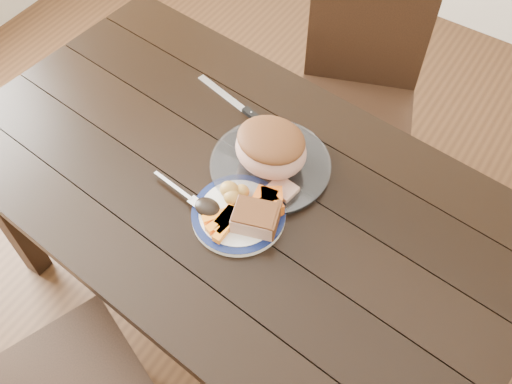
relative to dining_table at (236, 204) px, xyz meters
The scene contains 15 objects.
ground 0.66m from the dining_table, ahead, with size 4.00×4.00×0.00m, color #472B16.
dining_table is the anchor object (origin of this frame).
chair_far 0.74m from the dining_table, 88.22° to the left, with size 0.55×0.55×0.93m.
dinner_plate 0.14m from the dining_table, 50.44° to the right, with size 0.24×0.24×0.02m, color white.
plate_rim 0.15m from the dining_table, 50.44° to the right, with size 0.24×0.24×0.02m, color #0D1845.
serving_platter 0.15m from the dining_table, 63.73° to the left, with size 0.32×0.32×0.02m, color white.
pork_slice 0.20m from the dining_table, 35.06° to the right, with size 0.11×0.09×0.05m, color tan.
roasted_potatoes 0.14m from the dining_table, 60.34° to the right, with size 0.07×0.07×0.04m.
carrot_batons 0.19m from the dining_table, 67.90° to the right, with size 0.08×0.11×0.02m.
pumpkin_wedges 0.18m from the dining_table, ahead, with size 0.09×0.09×0.04m.
dark_mushroom 0.18m from the dining_table, 90.90° to the right, with size 0.07×0.05×0.03m, color black.
fork 0.18m from the dining_table, 129.52° to the right, with size 0.18×0.04×0.00m.
roast_joint 0.20m from the dining_table, 63.73° to the left, with size 0.20×0.17×0.13m, color tan.
cut_slice 0.18m from the dining_table, 19.18° to the left, with size 0.07×0.06×0.02m, color tan.
carving_knife 0.28m from the dining_table, 115.99° to the left, with size 0.32×0.09×0.01m.
Camera 1 is at (0.55, -0.72, 1.99)m, focal length 40.00 mm.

